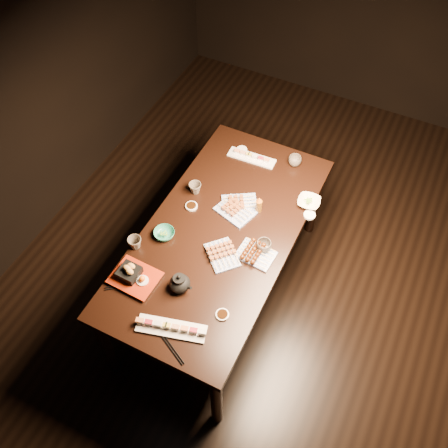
{
  "coord_description": "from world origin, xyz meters",
  "views": [
    {
      "loc": [
        0.42,
        -1.76,
        3.29
      ],
      "look_at": [
        -0.43,
        -0.03,
        0.77
      ],
      "focal_mm": 40.0,
      "sensor_mm": 36.0,
      "label": 1
    }
  ],
  "objects": [
    {
      "name": "teacup_near_left",
      "position": [
        -0.84,
        -0.42,
        0.79
      ],
      "size": [
        0.11,
        0.11,
        0.08
      ],
      "primitive_type": "imported",
      "rotation": [
        0.0,
        0.0,
        -0.44
      ],
      "color": "brown",
      "rests_on": "dining_table"
    },
    {
      "name": "sushi_platter_near",
      "position": [
        -0.37,
        -0.8,
        0.77
      ],
      "size": [
        0.4,
        0.21,
        0.05
      ],
      "primitive_type": null,
      "rotation": [
        0.0,
        0.0,
        0.26
      ],
      "color": "white",
      "rests_on": "dining_table"
    },
    {
      "name": "ground",
      "position": [
        0.0,
        0.0,
        0.0
      ],
      "size": [
        5.0,
        5.0,
        0.0
      ],
      "primitive_type": "plane",
      "color": "black",
      "rests_on": "ground"
    },
    {
      "name": "sushi_platter_far",
      "position": [
        -0.52,
        0.59,
        0.77
      ],
      "size": [
        0.35,
        0.11,
        0.04
      ],
      "primitive_type": null,
      "rotation": [
        0.0,
        0.0,
        3.19
      ],
      "color": "white",
      "rests_on": "dining_table"
    },
    {
      "name": "edamame_bowl_cream",
      "position": [
        -0.01,
        0.38,
        0.77
      ],
      "size": [
        0.16,
        0.16,
        0.04
      ],
      "primitive_type": "imported",
      "rotation": [
        0.0,
        0.0,
        0.1
      ],
      "color": "beige",
      "rests_on": "dining_table"
    },
    {
      "name": "sauce_dish_se",
      "position": [
        -0.16,
        -0.6,
        0.76
      ],
      "size": [
        0.09,
        0.09,
        0.01
      ],
      "primitive_type": "cylinder",
      "rotation": [
        0.0,
        0.0,
        0.15
      ],
      "color": "white",
      "rests_on": "dining_table"
    },
    {
      "name": "sauce_dish_nw",
      "position": [
        -0.61,
        0.63,
        0.76
      ],
      "size": [
        0.09,
        0.09,
        0.01
      ],
      "primitive_type": "cylinder",
      "rotation": [
        0.0,
        0.0,
        -0.24
      ],
      "color": "white",
      "rests_on": "dining_table"
    },
    {
      "name": "yakitori_plate_right",
      "position": [
        -0.33,
        -0.25,
        0.78
      ],
      "size": [
        0.28,
        0.27,
        0.06
      ],
      "primitive_type": null,
      "rotation": [
        0.0,
        0.0,
        -0.75
      ],
      "color": "#828EB6",
      "rests_on": "dining_table"
    },
    {
      "name": "tempura_tray",
      "position": [
        -0.72,
        -0.62,
        0.8
      ],
      "size": [
        0.28,
        0.23,
        0.1
      ],
      "primitive_type": null,
      "rotation": [
        0.0,
        0.0,
        -0.04
      ],
      "color": "black",
      "rests_on": "dining_table"
    },
    {
      "name": "teapot",
      "position": [
        -0.46,
        -0.55,
        0.81
      ],
      "size": [
        0.16,
        0.16,
        0.12
      ],
      "primitive_type": null,
      "rotation": [
        0.0,
        0.0,
        -0.09
      ],
      "color": "black",
      "rests_on": "dining_table"
    },
    {
      "name": "chopsticks_near",
      "position": [
        -0.75,
        -0.68,
        0.75
      ],
      "size": [
        0.21,
        0.16,
        0.01
      ],
      "primitive_type": null,
      "rotation": [
        0.0,
        0.0,
        0.64
      ],
      "color": "black",
      "rests_on": "dining_table"
    },
    {
      "name": "tsukune_plate",
      "position": [
        -0.15,
        -0.15,
        0.78
      ],
      "size": [
        0.23,
        0.18,
        0.06
      ],
      "primitive_type": null,
      "rotation": [
        0.0,
        0.0,
        -0.07
      ],
      "color": "#828EB6",
      "rests_on": "dining_table"
    },
    {
      "name": "condiment_bottle",
      "position": [
        -0.28,
        0.18,
        0.82
      ],
      "size": [
        0.06,
        0.06,
        0.13
      ],
      "primitive_type": "cylinder",
      "rotation": [
        0.0,
        0.0,
        -0.42
      ],
      "color": "brown",
      "rests_on": "dining_table"
    },
    {
      "name": "dining_table",
      "position": [
        -0.43,
        -0.08,
        0.38
      ],
      "size": [
        1.34,
        1.97,
        0.75
      ],
      "primitive_type": "cube",
      "rotation": [
        0.0,
        0.0,
        -0.26
      ],
      "color": "black",
      "rests_on": "ground"
    },
    {
      "name": "yakitori_plate_center",
      "position": [
        -0.41,
        0.1,
        0.78
      ],
      "size": [
        0.28,
        0.24,
        0.06
      ],
      "primitive_type": null,
      "rotation": [
        0.0,
        0.0,
        -0.3
      ],
      "color": "#828EB6",
      "rests_on": "dining_table"
    },
    {
      "name": "sauce_dish_east",
      "position": [
        0.03,
        0.28,
        0.76
      ],
      "size": [
        0.1,
        0.1,
        0.01
      ],
      "primitive_type": "cylinder",
      "rotation": [
        0.0,
        0.0,
        -0.49
      ],
      "color": "white",
      "rests_on": "dining_table"
    },
    {
      "name": "teacup_mid_right",
      "position": [
        -0.13,
        -0.09,
        0.79
      ],
      "size": [
        0.13,
        0.13,
        0.07
      ],
      "primitive_type": "imported",
      "rotation": [
        0.0,
        0.0,
        -0.59
      ],
      "color": "brown",
      "rests_on": "dining_table"
    },
    {
      "name": "yakitori_plate_left",
      "position": [
        -0.41,
        0.17,
        0.78
      ],
      "size": [
        0.28,
        0.26,
        0.06
      ],
      "primitive_type": null,
      "rotation": [
        0.0,
        0.0,
        0.54
      ],
      "color": "#828EB6",
      "rests_on": "dining_table"
    },
    {
      "name": "sauce_dish_west",
      "position": [
        -0.69,
        0.01,
        0.76
      ],
      "size": [
        0.09,
        0.09,
        0.01
      ],
      "primitive_type": "cylinder",
      "rotation": [
        0.0,
        0.0,
        0.08
      ],
      "color": "white",
      "rests_on": "dining_table"
    },
    {
      "name": "teacup_far_left",
      "position": [
        -0.73,
        0.14,
        0.79
      ],
      "size": [
        0.09,
        0.09,
        0.08
      ],
      "primitive_type": "imported",
      "rotation": [
        0.0,
        0.0,
        0.08
      ],
      "color": "brown",
      "rests_on": "dining_table"
    },
    {
      "name": "teacup_far_right",
      "position": [
        -0.22,
        0.67,
        0.79
      ],
      "size": [
        0.11,
        0.11,
        0.07
      ],
      "primitive_type": "imported",
      "rotation": [
        0.0,
        0.0,
        -0.24
      ],
      "color": "brown",
      "rests_on": "dining_table"
    },
    {
      "name": "chopsticks_se",
      "position": [
        -0.31,
        -0.9,
        0.75
      ],
      "size": [
        0.21,
        0.12,
        0.01
      ],
      "primitive_type": null,
      "rotation": [
        0.0,
        0.0,
        -0.47
      ],
      "color": "black",
      "rests_on": "dining_table"
    },
    {
      "name": "edamame_bowl_green",
      "position": [
        -0.73,
        -0.27,
        0.77
      ],
      "size": [
        0.18,
        0.18,
        0.04
      ],
      "primitive_type": "imported",
      "rotation": [
        0.0,
        0.0,
        -0.62
      ],
      "color": "#2D8A6F",
      "rests_on": "dining_table"
    }
  ]
}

